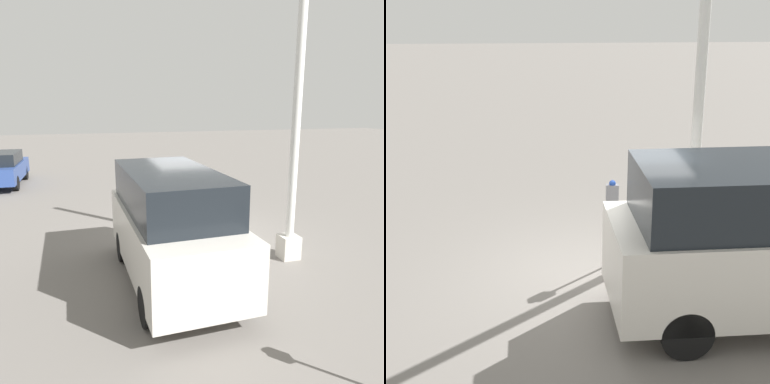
{
  "view_description": "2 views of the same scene",
  "coord_description": "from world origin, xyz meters",
  "views": [
    {
      "loc": [
        9.27,
        -2.95,
        3.54
      ],
      "look_at": [
        -0.18,
        -0.14,
        1.24
      ],
      "focal_mm": 35.0,
      "sensor_mm": 36.0,
      "label": 1
    },
    {
      "loc": [
        -0.72,
        -8.44,
        4.49
      ],
      "look_at": [
        -0.22,
        0.29,
        1.38
      ],
      "focal_mm": 55.0,
      "sensor_mm": 36.0,
      "label": 2
    }
  ],
  "objects": [
    {
      "name": "lamp_post",
      "position": [
        1.97,
        1.6,
        2.64
      ],
      "size": [
        0.44,
        0.44,
        6.87
      ],
      "color": "beige",
      "rests_on": "ground"
    },
    {
      "name": "ground_plane",
      "position": [
        0.0,
        0.0,
        0.0
      ],
      "size": [
        80.0,
        80.0,
        0.0
      ],
      "primitive_type": "plane",
      "color": "slate"
    },
    {
      "name": "parking_meter_near",
      "position": [
        0.35,
        0.5,
        1.11
      ],
      "size": [
        0.2,
        0.11,
        1.5
      ],
      "rotation": [
        0.0,
        0.0,
        0.0
      ],
      "color": "#9E9EA3",
      "rests_on": "ground"
    },
    {
      "name": "parked_van",
      "position": [
        2.33,
        -1.32,
        1.23
      ],
      "size": [
        4.55,
        1.96,
        2.3
      ],
      "rotation": [
        0.0,
        0.0,
        0.03
      ],
      "color": "beige",
      "rests_on": "ground"
    },
    {
      "name": "car_distant",
      "position": [
        -8.83,
        -6.44,
        0.8
      ],
      "size": [
        4.11,
        1.89,
        1.52
      ],
      "rotation": [
        0.0,
        0.0,
        3.12
      ],
      "color": "#2D478C",
      "rests_on": "ground"
    }
  ]
}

